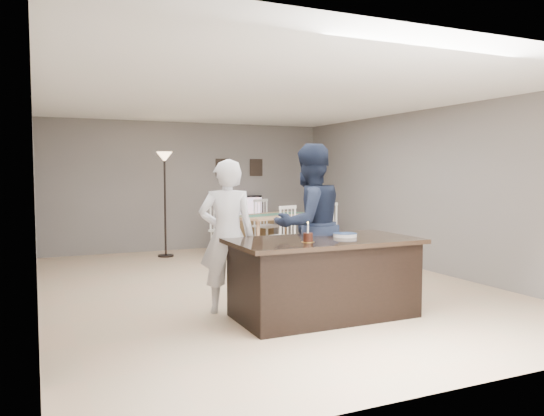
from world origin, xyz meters
name	(u,v)px	position (x,y,z in m)	size (l,w,h in m)	color
floor	(262,286)	(0.00, 0.00, 0.00)	(8.00, 8.00, 0.00)	tan
room_shell	(262,171)	(0.00, 0.00, 1.68)	(8.00, 8.00, 8.00)	slate
kitchen_island	(324,277)	(0.00, -1.80, 0.45)	(2.15, 1.10, 0.90)	black
tv_console	(245,233)	(1.20, 3.77, 0.30)	(1.20, 0.40, 0.60)	brown
television	(244,208)	(1.20, 3.84, 0.86)	(0.91, 0.12, 0.53)	black
tv_screen_glow	(245,208)	(1.20, 3.76, 0.87)	(0.78, 0.78, 0.00)	orange
picture_frames	(239,167)	(1.15, 3.98, 1.75)	(1.10, 0.02, 0.38)	black
doorway	(37,222)	(-2.99, -2.30, 1.26)	(0.00, 2.10, 2.65)	black
woman	(227,236)	(-0.95, -1.17, 0.90)	(0.66, 0.43, 1.81)	silver
man	(309,225)	(0.10, -1.25, 1.00)	(0.98, 0.76, 2.01)	#161D31
birthday_cake	(308,237)	(-0.30, -1.97, 0.95)	(0.14, 0.14, 0.22)	gold
plate_stack	(345,235)	(0.31, -1.74, 0.92)	(0.28, 0.28, 0.04)	white
dining_table	(273,222)	(1.25, 2.40, 0.68)	(2.26, 2.43, 1.06)	tan
floor_lamp	(165,176)	(-0.69, 3.19, 1.58)	(0.31, 0.31, 2.04)	black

